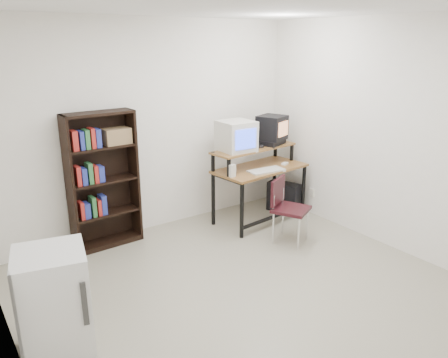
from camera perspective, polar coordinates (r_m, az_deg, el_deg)
floor at (r=4.34m, az=3.44°, el=-14.83°), size 4.00×4.00×0.01m
ceiling at (r=3.68m, az=4.23°, el=21.88°), size 4.00×4.00×0.01m
back_wall at (r=5.47m, az=-9.46°, el=6.58°), size 4.00×0.01×2.60m
left_wall at (r=3.05m, az=-27.14°, el=-4.00°), size 0.01×4.00×2.60m
right_wall at (r=5.27m, az=21.14°, el=5.21°), size 0.01×4.00×2.60m
computer_desk at (r=5.79m, az=4.60°, el=1.18°), size 1.31×0.75×0.98m
crt_monitor at (r=5.58m, az=1.61°, el=5.60°), size 0.42×0.43×0.39m
vcr at (r=5.98m, az=6.24°, el=4.80°), size 0.43×0.37×0.08m
crt_tv at (r=5.94m, az=6.29°, el=6.70°), size 0.44×0.43×0.32m
cd_spindle at (r=5.79m, az=4.66°, el=4.28°), size 0.14×0.14×0.05m
keyboard at (r=5.60m, az=5.53°, el=1.05°), size 0.48×0.24×0.03m
mousepad at (r=5.94m, az=8.01°, el=1.78°), size 0.27×0.24×0.01m
mouse at (r=5.93m, az=7.95°, el=1.96°), size 0.11×0.09×0.03m
desk_speaker at (r=5.33m, az=1.01°, el=1.04°), size 0.09×0.08×0.17m
pc_tower at (r=6.25m, az=7.80°, el=-2.35°), size 0.34×0.49×0.42m
school_chair at (r=5.24m, az=8.12°, el=-3.22°), size 0.52×0.52×0.78m
bookshelf at (r=5.19m, az=-15.61°, el=0.11°), size 0.80×0.29×1.58m
mini_fridge at (r=3.65m, az=-21.25°, el=-14.95°), size 0.60×0.61×0.86m
wall_outlet at (r=6.21m, az=11.37°, el=-1.78°), size 0.02×0.08×0.12m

